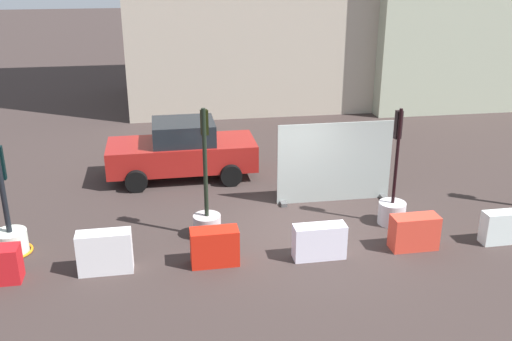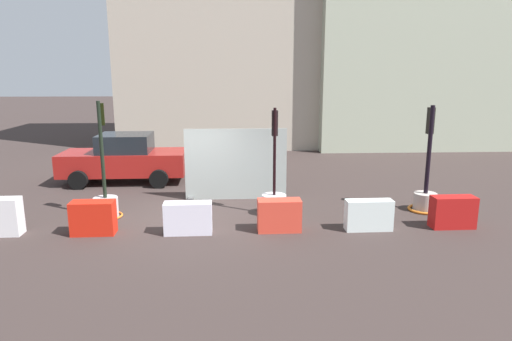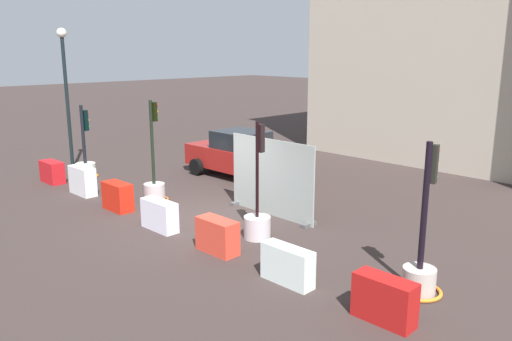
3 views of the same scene
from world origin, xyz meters
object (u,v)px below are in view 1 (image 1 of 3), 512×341
object	(u,v)px
construction_barrier_3	(319,242)
construction_barrier_1	(105,252)
traffic_light_1	(207,218)
construction_barrier_4	(414,232)
traffic_light_0	(10,234)
traffic_light_2	(392,205)
construction_barrier_5	(506,227)
car_red_compact	(182,150)
construction_barrier_2	(215,247)

from	to	relation	value
construction_barrier_3	construction_barrier_1	bearing A→B (deg)	178.42
traffic_light_1	construction_barrier_4	size ratio (longest dim) A/B	2.92
traffic_light_0	construction_barrier_4	world-z (taller)	traffic_light_0
traffic_light_2	traffic_light_0	bearing A→B (deg)	-179.38
construction_barrier_4	construction_barrier_5	size ratio (longest dim) A/B	0.92
traffic_light_0	construction_barrier_1	world-z (taller)	traffic_light_0
traffic_light_1	construction_barrier_5	size ratio (longest dim) A/B	2.69
construction_barrier_4	construction_barrier_5	world-z (taller)	construction_barrier_4
construction_barrier_5	traffic_light_1	bearing A→B (deg)	168.74
construction_barrier_4	car_red_compact	bearing A→B (deg)	133.24
construction_barrier_2	construction_barrier_5	size ratio (longest dim) A/B	0.89
traffic_light_2	construction_barrier_5	world-z (taller)	traffic_light_2
construction_barrier_2	traffic_light_2	bearing A→B (deg)	16.22
construction_barrier_1	construction_barrier_4	size ratio (longest dim) A/B	1.05
construction_barrier_2	construction_barrier_3	world-z (taller)	construction_barrier_2
construction_barrier_2	construction_barrier_4	bearing A→B (deg)	0.02
traffic_light_1	traffic_light_2	distance (m)	4.57
car_red_compact	construction_barrier_4	bearing A→B (deg)	-46.76
traffic_light_0	construction_barrier_2	size ratio (longest dim) A/B	2.57
traffic_light_1	construction_barrier_1	bearing A→B (deg)	-150.33
car_red_compact	traffic_light_1	bearing A→B (deg)	-84.19
traffic_light_1	construction_barrier_4	distance (m)	4.77
construction_barrier_2	car_red_compact	size ratio (longest dim) A/B	0.24
construction_barrier_1	construction_barrier_3	bearing A→B (deg)	-1.58
traffic_light_2	construction_barrier_4	bearing A→B (deg)	-89.50
traffic_light_0	construction_barrier_1	xyz separation A→B (m)	(2.15, -1.17, 0.01)
traffic_light_0	traffic_light_2	world-z (taller)	traffic_light_2
traffic_light_0	construction_barrier_4	distance (m)	9.05
traffic_light_2	construction_barrier_4	size ratio (longest dim) A/B	2.73
traffic_light_1	traffic_light_2	size ratio (longest dim) A/B	1.07
traffic_light_2	construction_barrier_1	world-z (taller)	traffic_light_2
construction_barrier_3	car_red_compact	bearing A→B (deg)	117.09
traffic_light_0	construction_barrier_1	size ratio (longest dim) A/B	2.35
traffic_light_2	construction_barrier_2	xyz separation A→B (m)	(-4.51, -1.31, -0.08)
construction_barrier_3	car_red_compact	size ratio (longest dim) A/B	0.27
construction_barrier_1	construction_barrier_3	xyz separation A→B (m)	(4.58, -0.13, -0.07)
traffic_light_0	car_red_compact	distance (m)	5.72
traffic_light_2	construction_barrier_4	xyz separation A→B (m)	(0.01, -1.31, -0.09)
construction_barrier_1	construction_barrier_2	world-z (taller)	construction_barrier_1
traffic_light_2	construction_barrier_2	world-z (taller)	traffic_light_2
traffic_light_1	construction_barrier_5	xyz separation A→B (m)	(6.81, -1.36, -0.10)
construction_barrier_2	construction_barrier_4	size ratio (longest dim) A/B	0.97
construction_barrier_2	construction_barrier_5	bearing A→B (deg)	-0.37
traffic_light_0	traffic_light_2	bearing A→B (deg)	0.62
construction_barrier_1	traffic_light_0	bearing A→B (deg)	151.40
traffic_light_0	traffic_light_2	size ratio (longest dim) A/B	0.91
construction_barrier_4	traffic_light_0	bearing A→B (deg)	172.30
construction_barrier_2	construction_barrier_3	bearing A→B (deg)	-2.17
traffic_light_0	construction_barrier_3	bearing A→B (deg)	-10.93
construction_barrier_3	construction_barrier_5	bearing A→B (deg)	0.55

